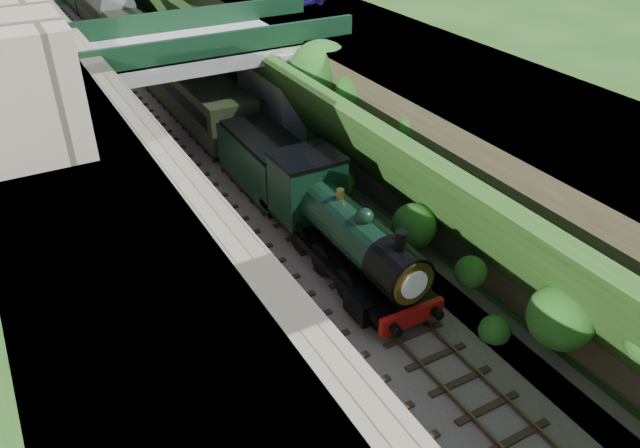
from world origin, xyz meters
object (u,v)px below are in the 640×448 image
at_px(tree, 322,76).
at_px(locomotive, 342,230).
at_px(road_bridge, 207,78).
at_px(tender, 266,165).

bearing_deg(tree, locomotive, -115.08).
relative_size(road_bridge, tender, 2.67).
bearing_deg(tender, tree, 29.87).
xyz_separation_m(locomotive, tender, (-0.00, 7.36, -0.27)).
height_order(locomotive, tender, locomotive).
bearing_deg(locomotive, road_bridge, 91.03).
bearing_deg(road_bridge, tree, -40.24).
xyz_separation_m(tree, locomotive, (-4.71, -10.07, -2.75)).
distance_m(road_bridge, locomotive, 14.44).
height_order(tree, tender, tree).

